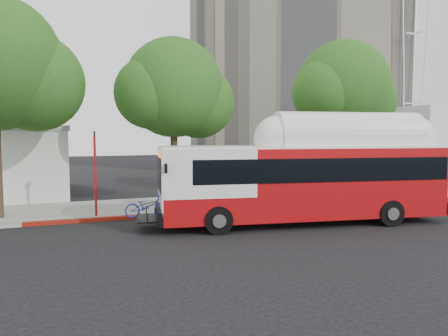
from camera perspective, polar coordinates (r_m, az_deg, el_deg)
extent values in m
plane|color=black|center=(17.37, 1.73, -8.20)|extent=(120.00, 120.00, 0.00)
cube|color=gray|center=(23.38, -4.39, -4.69)|extent=(60.00, 5.00, 0.15)
cube|color=gray|center=(20.94, -2.37, -5.78)|extent=(60.00, 0.30, 0.15)
cube|color=maroon|center=(20.21, -10.52, -6.22)|extent=(10.00, 0.32, 0.16)
sphere|color=#245017|center=(21.48, -23.48, 10.19)|extent=(4.35, 4.35, 4.35)
cylinder|color=#2D2116|center=(22.36, -6.53, 1.68)|extent=(0.36, 0.36, 5.44)
sphere|color=#245017|center=(22.45, -6.61, 10.38)|extent=(5.00, 5.00, 5.00)
sphere|color=#245017|center=(22.95, -3.35, 8.58)|extent=(3.75, 3.75, 3.75)
cylinder|color=#2D2116|center=(26.47, 15.08, 2.35)|extent=(0.36, 0.36, 5.76)
sphere|color=#245017|center=(26.58, 15.24, 10.13)|extent=(5.40, 5.40, 5.40)
sphere|color=#245017|center=(27.57, 17.49, 8.37)|extent=(4.05, 4.05, 4.05)
cube|color=tan|center=(51.87, 8.76, 19.83)|extent=(18.00, 18.00, 35.00)
cube|color=#A20B0E|center=(18.69, 10.30, -1.80)|extent=(12.18, 4.42, 2.88)
cube|color=black|center=(18.83, 11.72, 0.05)|extent=(11.01, 4.29, 0.94)
cube|color=white|center=(18.59, 10.36, 2.74)|extent=(12.17, 4.34, 0.10)
cube|color=white|center=(19.42, 15.82, 3.48)|extent=(6.59, 2.96, 0.55)
cube|color=black|center=(17.54, -10.02, -6.49)|extent=(1.06, 1.89, 0.06)
imported|color=navy|center=(17.46, -10.04, -4.95)|extent=(0.85, 1.78, 0.90)
cylinder|color=#B01218|center=(20.21, -16.46, -1.22)|extent=(0.11, 0.11, 3.73)
cube|color=black|center=(20.11, -16.58, 4.33)|extent=(0.05, 0.37, 0.23)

